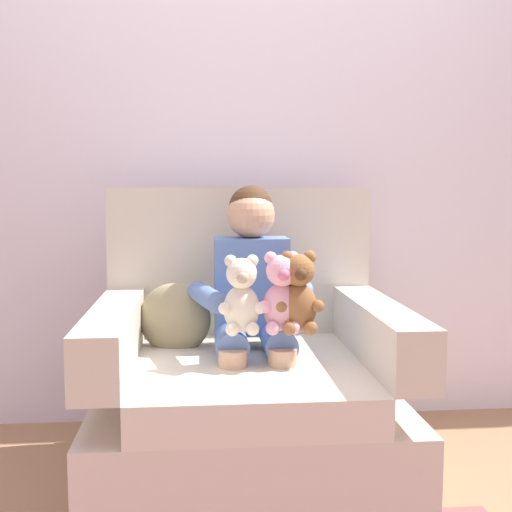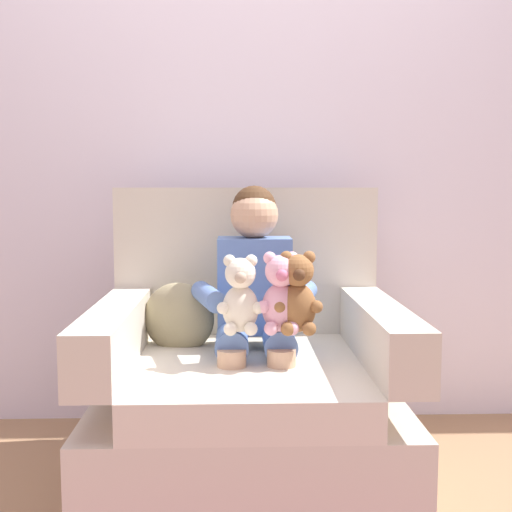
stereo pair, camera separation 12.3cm
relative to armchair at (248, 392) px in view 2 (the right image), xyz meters
The scene contains 8 objects.
ground_plane 0.32m from the armchair, 90.00° to the right, with size 8.00×8.00×0.00m, color #936D4C.
back_wall 1.20m from the armchair, 90.00° to the left, with size 6.00×0.10×2.60m, color silver.
armchair is the anchor object (origin of this frame).
seated_child 0.35m from the armchair, 51.27° to the left, with size 0.45×0.39×0.82m.
plush_pink 0.41m from the armchair, 56.70° to the right, with size 0.16×0.13×0.26m.
plush_brown 0.43m from the armchair, 46.39° to the right, with size 0.16×0.13×0.26m.
plush_cream 0.40m from the armchair, 99.00° to the right, with size 0.15×0.12×0.25m.
throw_pillow 0.37m from the armchair, 152.00° to the left, with size 0.26×0.12×0.26m, color #998C66.
Camera 2 is at (-0.04, -2.16, 1.03)m, focal length 45.67 mm.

